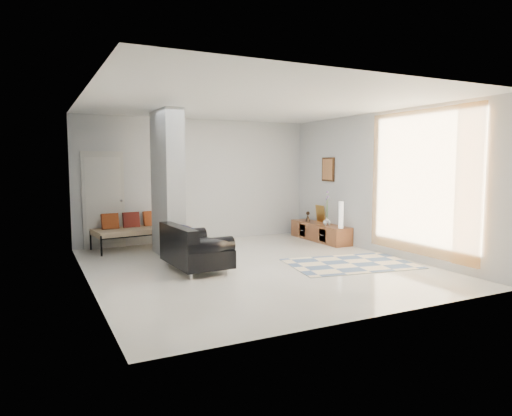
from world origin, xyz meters
name	(u,v)px	position (x,y,z in m)	size (l,w,h in m)	color
floor	(255,266)	(0.00, 0.00, 0.00)	(6.00, 6.00, 0.00)	beige
ceiling	(255,103)	(0.00, 0.00, 2.80)	(6.00, 6.00, 0.00)	white
wall_back	(198,180)	(0.00, 3.00, 1.40)	(6.00, 6.00, 0.00)	#BBBEC0
wall_front	(373,198)	(0.00, -3.00, 1.40)	(6.00, 6.00, 0.00)	#BBBEC0
wall_left	(86,190)	(-2.75, 0.00, 1.40)	(6.00, 6.00, 0.00)	#BBBEC0
wall_right	(379,183)	(2.75, 0.00, 1.40)	(6.00, 6.00, 0.00)	#BBBEC0
partition_column	(167,184)	(-1.10, 1.60, 1.40)	(0.35, 1.20, 2.80)	#999EA0
hallway_door	(104,200)	(-2.10, 2.96, 1.02)	(0.85, 0.06, 2.04)	beige
curtain	(421,183)	(2.67, -1.15, 1.45)	(2.55, 2.55, 0.00)	#ED993E
wall_art	(328,169)	(2.72, 1.70, 1.65)	(0.04, 0.45, 0.55)	#381F0F
media_console	(320,232)	(2.52, 1.70, 0.20)	(0.45, 1.88, 0.80)	brown
loveseat	(193,248)	(-1.06, 0.24, 0.36)	(0.90, 1.46, 0.76)	silver
daybed	(140,229)	(-1.43, 2.62, 0.41)	(2.03, 1.07, 0.77)	black
area_rug	(350,264)	(1.60, -0.60, 0.01)	(2.19, 1.46, 0.01)	beige
cylinder_lamp	(341,215)	(2.50, 0.89, 0.69)	(0.10, 0.10, 0.57)	white
bronze_figurine	(308,216)	(2.47, 2.15, 0.52)	(0.12, 0.12, 0.24)	#302115
vase	(327,221)	(2.47, 1.36, 0.49)	(0.18, 0.18, 0.19)	white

